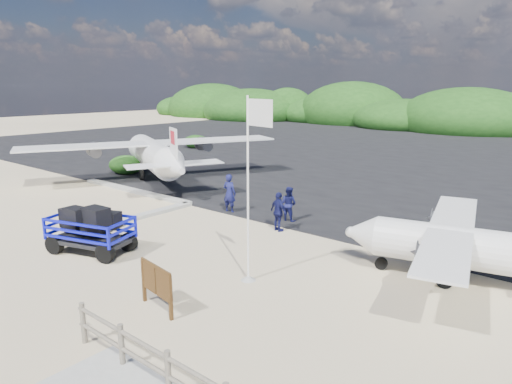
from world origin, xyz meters
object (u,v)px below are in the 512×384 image
baggage_cart (93,252)px  crew_b (289,204)px  aircraft_small (354,137)px  flagpole (248,280)px  signboard (158,310)px  crew_a (229,193)px  crew_c (279,212)px

baggage_cart → crew_b: bearing=50.5°
baggage_cart → aircraft_small: (-10.54, 39.58, 0.00)m
aircraft_small → flagpole: bearing=100.2°
crew_b → aircraft_small: 34.74m
signboard → crew_a: crew_a is taller
baggage_cart → crew_c: 7.25m
baggage_cart → signboard: 5.40m
signboard → crew_b: bearing=112.4°
crew_c → crew_b: bearing=-53.4°
flagpole → signboard: size_ratio=3.50×
baggage_cart → aircraft_small: 40.96m
signboard → crew_b: size_ratio=1.03×
baggage_cart → crew_a: size_ratio=1.71×
aircraft_small → baggage_cart: bearing=91.7°
signboard → aircraft_small: 43.78m
crew_a → aircraft_small: crew_a is taller
crew_a → crew_c: bearing=157.8°
flagpole → crew_a: flagpole is taller
baggage_cart → crew_c: (3.66, 6.21, 0.81)m
baggage_cart → crew_c: crew_c is taller
flagpole → aircraft_small: bearing=113.4°
baggage_cart → flagpole: (5.87, 1.73, 0.00)m
crew_a → baggage_cart: bearing=79.6°
signboard → aircraft_small: (-15.79, 40.84, 0.00)m
flagpole → signboard: (-0.61, -2.99, 0.00)m
signboard → crew_a: 9.76m
signboard → crew_a: size_ratio=0.87×
flagpole → crew_c: (-2.21, 4.47, 0.81)m
baggage_cart → crew_b: (3.12, 7.65, 0.77)m
crew_a → aircraft_small: bearing=-80.8°
signboard → crew_c: size_ratio=0.97×
crew_a → crew_c: 3.59m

